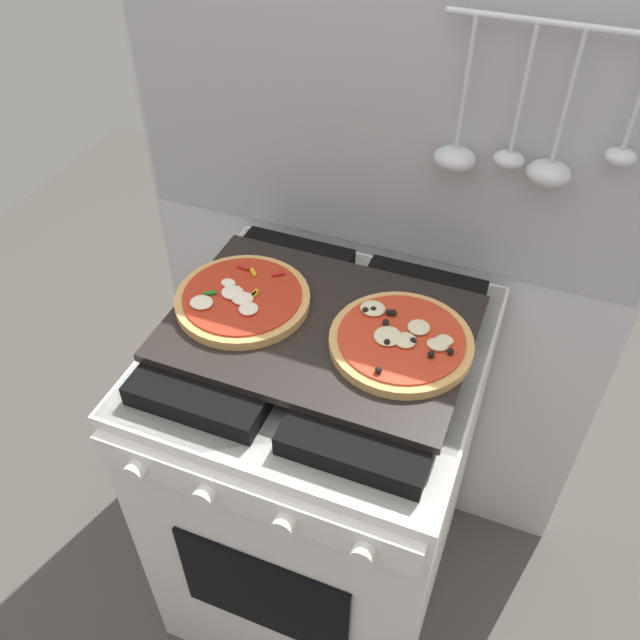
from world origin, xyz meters
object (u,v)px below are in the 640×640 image
Objects in this scene: stove at (320,474)px; pizza_right at (401,340)px; baking_tray at (320,327)px; pizza_left at (243,298)px.

pizza_right reaches higher than stove.
pizza_right reaches higher than baking_tray.
stove is at bearing -90.00° from baking_tray.
pizza_left is (-0.16, 0.00, 0.02)m from baking_tray.
pizza_left is at bearing 179.60° from baking_tray.
baking_tray is 2.15× the size of pizza_left.
stove is 0.50m from pizza_left.
pizza_left is 0.31m from pizza_right.
stove is 0.46m from baking_tray.
stove is 1.67× the size of baking_tray.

